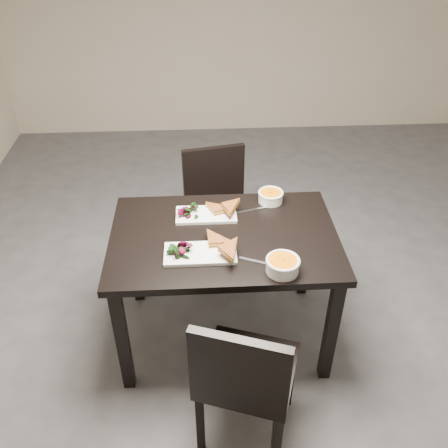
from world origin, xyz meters
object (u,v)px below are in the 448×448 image
table (224,250)px  soup_bowl_far (271,196)px  soup_bowl_near (283,264)px  plate_far (206,215)px  plate_near (200,253)px  chair_far (218,204)px  chair_near (244,376)px

table → soup_bowl_far: bearing=47.0°
soup_bowl_near → plate_far: bearing=125.8°
plate_near → soup_bowl_far: soup_bowl_far is taller
table → chair_far: chair_far is taller
chair_far → soup_bowl_far: size_ratio=5.81×
chair_far → plate_far: size_ratio=2.55×
table → plate_far: (-0.09, 0.18, 0.11)m
soup_bowl_near → plate_near: bearing=159.5°
plate_far → soup_bowl_far: soup_bowl_far is taller
plate_far → plate_near: bearing=-96.5°
plate_near → soup_bowl_near: bearing=-20.5°
chair_near → plate_far: bearing=118.0°
chair_near → plate_near: (-0.18, 0.53, 0.27)m
table → plate_near: bearing=-128.7°
chair_far → soup_bowl_far: bearing=-65.3°
chair_near → soup_bowl_near: bearing=80.5°
table → chair_far: size_ratio=1.41×
chair_near → soup_bowl_far: bearing=95.6°
table → chair_near: (0.05, -0.69, -0.17)m
chair_near → soup_bowl_far: 1.07m
plate_near → soup_bowl_near: 0.42m
table → plate_far: bearing=116.1°
soup_bowl_near → soup_bowl_far: soup_bowl_near is taller
soup_bowl_far → chair_far: bearing=125.8°
chair_far → plate_far: bearing=-110.5°
soup_bowl_near → soup_bowl_far: bearing=87.5°
soup_bowl_near → plate_far: 0.60m
table → plate_far: 0.23m
table → soup_bowl_far: soup_bowl_far is taller
soup_bowl_near → table: bearing=130.6°
table → soup_bowl_near: bearing=-49.4°
table → soup_bowl_far: 0.44m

